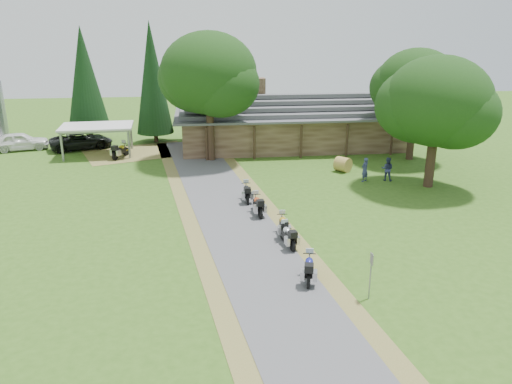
{
  "coord_description": "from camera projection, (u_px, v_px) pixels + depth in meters",
  "views": [
    {
      "loc": [
        -2.66,
        -21.22,
        10.83
      ],
      "look_at": [
        0.55,
        6.05,
        1.6
      ],
      "focal_mm": 35.0,
      "sensor_mm": 36.0,
      "label": 1
    }
  ],
  "objects": [
    {
      "name": "motorcycle_row_e",
      "position": [
        247.0,
        191.0,
        32.11
      ],
      "size": [
        0.63,
        1.87,
        1.27
      ],
      "primitive_type": null,
      "rotation": [
        0.0,
        0.0,
        1.56
      ],
      "color": "black",
      "rests_on": "ground"
    },
    {
      "name": "motorcycle_row_a",
      "position": [
        309.0,
        267.0,
        22.1
      ],
      "size": [
        1.03,
        1.96,
        1.28
      ],
      "primitive_type": null,
      "rotation": [
        0.0,
        0.0,
        1.34
      ],
      "color": "navy",
      "rests_on": "ground"
    },
    {
      "name": "motorcycle_carport_a",
      "position": [
        120.0,
        150.0,
        42.46
      ],
      "size": [
        1.52,
        2.17,
        1.42
      ],
      "primitive_type": null,
      "rotation": [
        0.0,
        0.0,
        1.12
      ],
      "color": "gold",
      "rests_on": "ground"
    },
    {
      "name": "ground",
      "position": [
        259.0,
        264.0,
        23.72
      ],
      "size": [
        120.0,
        120.0,
        0.0
      ],
      "primitive_type": "plane",
      "color": "#355A19",
      "rests_on": "ground"
    },
    {
      "name": "person_a",
      "position": [
        365.0,
        168.0,
        35.99
      ],
      "size": [
        0.73,
        0.69,
        2.08
      ],
      "primitive_type": "imported",
      "rotation": [
        0.0,
        0.0,
        3.76
      ],
      "color": "navy",
      "rests_on": "ground"
    },
    {
      "name": "oak_driveway",
      "position": [
        436.0,
        118.0,
        33.66
      ],
      "size": [
        7.15,
        7.15,
        9.65
      ],
      "primitive_type": null,
      "color": "black",
      "rests_on": "ground"
    },
    {
      "name": "cedar_near",
      "position": [
        153.0,
        83.0,
        46.78
      ],
      "size": [
        3.5,
        3.5,
        11.28
      ],
      "primitive_type": "cone",
      "color": "black",
      "rests_on": "ground"
    },
    {
      "name": "carport",
      "position": [
        98.0,
        140.0,
        43.34
      ],
      "size": [
        6.26,
        4.39,
        2.61
      ],
      "primitive_type": null,
      "rotation": [
        0.0,
        0.0,
        0.06
      ],
      "color": "silver",
      "rests_on": "ground"
    },
    {
      "name": "oak_lodge_right",
      "position": [
        415.0,
        98.0,
        40.67
      ],
      "size": [
        6.52,
        6.52,
        10.27
      ],
      "primitive_type": null,
      "color": "black",
      "rests_on": "ground"
    },
    {
      "name": "person_b",
      "position": [
        387.0,
        167.0,
        36.2
      ],
      "size": [
        0.71,
        0.64,
        2.04
      ],
      "primitive_type": "imported",
      "rotation": [
        0.0,
        0.0,
        2.65
      ],
      "color": "navy",
      "rests_on": "ground"
    },
    {
      "name": "driveway",
      "position": [
        241.0,
        232.0,
        27.43
      ],
      "size": [
        51.95,
        51.95,
        0.0
      ],
      "primitive_type": "plane",
      "rotation": [
        0.0,
        0.0,
        0.14
      ],
      "color": "#4B4B4D",
      "rests_on": "ground"
    },
    {
      "name": "car_white_sedan",
      "position": [
        20.0,
        139.0,
        45.03
      ],
      "size": [
        4.07,
        6.62,
        2.06
      ],
      "primitive_type": "imported",
      "rotation": [
        0.0,
        0.0,
        1.83
      ],
      "color": "white",
      "rests_on": "ground"
    },
    {
      "name": "sign_post",
      "position": [
        370.0,
        276.0,
        20.43
      ],
      "size": [
        0.38,
        0.06,
        2.08
      ],
      "primitive_type": null,
      "color": "gray",
      "rests_on": "ground"
    },
    {
      "name": "motorcycle_row_d",
      "position": [
        258.0,
        204.0,
        29.82
      ],
      "size": [
        0.82,
        1.97,
        1.31
      ],
      "primitive_type": null,
      "rotation": [
        0.0,
        0.0,
        1.67
      ],
      "color": "#BA4720",
      "rests_on": "ground"
    },
    {
      "name": "motorcycle_row_b",
      "position": [
        288.0,
        235.0,
        25.55
      ],
      "size": [
        0.9,
        1.9,
        1.25
      ],
      "primitive_type": null,
      "rotation": [
        0.0,
        0.0,
        1.74
      ],
      "color": "#B1B3B9",
      "rests_on": "ground"
    },
    {
      "name": "lodge",
      "position": [
        292.0,
        120.0,
        46.2
      ],
      "size": [
        21.4,
        9.4,
        4.9
      ],
      "primitive_type": null,
      "color": "#503929",
      "rests_on": "ground"
    },
    {
      "name": "oak_lodge_left",
      "position": [
        209.0,
        91.0,
        40.2
      ],
      "size": [
        7.75,
        7.75,
        11.57
      ],
      "primitive_type": null,
      "color": "black",
      "rests_on": "ground"
    },
    {
      "name": "hay_bale",
      "position": [
        343.0,
        164.0,
        38.59
      ],
      "size": [
        1.53,
        1.52,
        1.13
      ],
      "primitive_type": "cylinder",
      "rotation": [
        1.57,
        0.0,
        0.69
      ],
      "color": "#A2773B",
      "rests_on": "ground"
    },
    {
      "name": "car_dark_suv",
      "position": [
        81.0,
        137.0,
        45.43
      ],
      "size": [
        4.44,
        6.48,
        2.29
      ],
      "primitive_type": "imported",
      "rotation": [
        0.0,
        0.0,
        1.92
      ],
      "color": "black",
      "rests_on": "ground"
    },
    {
      "name": "motorcycle_row_c",
      "position": [
        283.0,
        224.0,
        26.89
      ],
      "size": [
        0.69,
        1.82,
        1.23
      ],
      "primitive_type": null,
      "rotation": [
        0.0,
        0.0,
        1.51
      ],
      "color": "gold",
      "rests_on": "ground"
    },
    {
      "name": "cedar_far",
      "position": [
        85.0,
        85.0,
        47.42
      ],
      "size": [
        4.01,
        4.01,
        10.84
      ],
      "primitive_type": "cone",
      "color": "black",
      "rests_on": "ground"
    }
  ]
}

